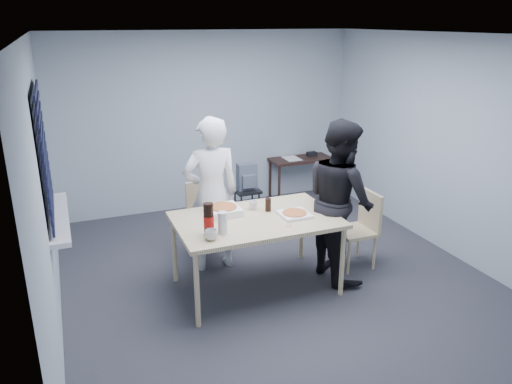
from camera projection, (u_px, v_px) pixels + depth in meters
name	position (u px, v px, depth m)	size (l,w,h in m)	color
room	(47.00, 164.00, 4.72)	(5.00, 5.00, 5.00)	#323238
dining_table	(256.00, 223.00, 5.13)	(1.66, 1.05, 0.81)	beige
chair_far	(206.00, 213.00, 6.05)	(0.42, 0.42, 0.89)	beige
chair_right	(362.00, 224.00, 5.73)	(0.42, 0.42, 0.89)	beige
person_white	(211.00, 195.00, 5.56)	(0.65, 0.42, 1.77)	white
person_black	(340.00, 200.00, 5.40)	(0.86, 0.47, 1.77)	black
side_table	(301.00, 163.00, 7.93)	(0.98, 0.44, 0.65)	black
stool	(247.00, 197.00, 7.05)	(0.34, 0.34, 0.48)	black
backpack	(247.00, 177.00, 6.94)	(0.27, 0.20, 0.37)	slate
pizza_box_a	(223.00, 210.00, 5.22)	(0.34, 0.34, 0.08)	white
pizza_box_b	(294.00, 214.00, 5.16)	(0.30, 0.30, 0.04)	white
mug_a	(211.00, 235.00, 4.60)	(0.12, 0.12, 0.10)	silver
mug_b	(253.00, 205.00, 5.34)	(0.10, 0.10, 0.09)	silver
cola_glass	(268.00, 205.00, 5.28)	(0.06, 0.06, 0.14)	black
soda_bottle	(209.00, 220.00, 4.67)	(0.10, 0.10, 0.32)	black
plastic_cups	(223.00, 223.00, 4.72)	(0.09, 0.09, 0.21)	silver
rubber_band	(289.00, 226.00, 4.92)	(0.06, 0.06, 0.00)	red
papers	(292.00, 158.00, 7.87)	(0.23, 0.32, 0.01)	white
black_box	(312.00, 154.00, 8.02)	(0.15, 0.11, 0.07)	black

